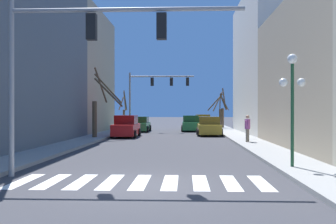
{
  "coord_description": "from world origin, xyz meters",
  "views": [
    {
      "loc": [
        1.35,
        -11.28,
        2.15
      ],
      "look_at": [
        -0.45,
        29.73,
        2.01
      ],
      "focal_mm": 42.0,
      "sensor_mm": 36.0,
      "label": 1
    }
  ],
  "objects_px": {
    "car_parked_left_near": "(126,127)",
    "street_tree_left_mid": "(221,112)",
    "car_driving_toward_lane": "(209,127)",
    "street_tree_right_mid": "(221,111)",
    "traffic_signal_far": "(154,88)",
    "street_lamp_right_corner": "(292,86)",
    "traffic_signal_near": "(82,45)",
    "pedestrian_crossing_street": "(247,126)",
    "car_driving_away_lane": "(139,124)",
    "street_tree_right_far": "(124,112)",
    "street_tree_right_near": "(98,110)",
    "car_parked_right_far": "(203,122)",
    "car_at_intersection": "(191,124)"
  },
  "relations": [
    {
      "from": "traffic_signal_near",
      "to": "pedestrian_crossing_street",
      "type": "relative_size",
      "value": 4.44
    },
    {
      "from": "car_at_intersection",
      "to": "street_tree_left_mid",
      "type": "height_order",
      "value": "street_tree_left_mid"
    },
    {
      "from": "traffic_signal_near",
      "to": "car_parked_right_far",
      "type": "bearing_deg",
      "value": 81.01
    },
    {
      "from": "street_lamp_right_corner",
      "to": "pedestrian_crossing_street",
      "type": "xyz_separation_m",
      "value": [
        0.17,
        11.22,
        -1.85
      ]
    },
    {
      "from": "traffic_signal_near",
      "to": "pedestrian_crossing_street",
      "type": "height_order",
      "value": "traffic_signal_near"
    },
    {
      "from": "street_tree_right_far",
      "to": "street_tree_right_near",
      "type": "relative_size",
      "value": 0.82
    },
    {
      "from": "car_driving_toward_lane",
      "to": "street_tree_right_far",
      "type": "xyz_separation_m",
      "value": [
        -9.22,
        11.37,
        1.27
      ]
    },
    {
      "from": "car_parked_right_far",
      "to": "street_tree_right_near",
      "type": "xyz_separation_m",
      "value": [
        -8.73,
        -17.41,
        1.45
      ]
    },
    {
      "from": "street_lamp_right_corner",
      "to": "street_tree_left_mid",
      "type": "height_order",
      "value": "street_lamp_right_corner"
    },
    {
      "from": "car_at_intersection",
      "to": "street_tree_right_mid",
      "type": "relative_size",
      "value": 0.89
    },
    {
      "from": "car_parked_left_near",
      "to": "car_driving_toward_lane",
      "type": "relative_size",
      "value": 1.08
    },
    {
      "from": "car_parked_left_near",
      "to": "street_tree_right_near",
      "type": "distance_m",
      "value": 3.21
    },
    {
      "from": "car_parked_left_near",
      "to": "car_driving_toward_lane",
      "type": "xyz_separation_m",
      "value": [
        6.87,
        2.28,
        -0.06
      ]
    },
    {
      "from": "traffic_signal_near",
      "to": "pedestrian_crossing_street",
      "type": "distance_m",
      "value": 15.17
    },
    {
      "from": "car_driving_away_lane",
      "to": "street_lamp_right_corner",
      "type": "bearing_deg",
      "value": -161.75
    },
    {
      "from": "street_tree_left_mid",
      "to": "traffic_signal_near",
      "type": "bearing_deg",
      "value": -103.16
    },
    {
      "from": "car_parked_left_near",
      "to": "street_tree_right_mid",
      "type": "xyz_separation_m",
      "value": [
        9.07,
        14.84,
        1.33
      ]
    },
    {
      "from": "traffic_signal_near",
      "to": "car_parked_right_far",
      "type": "xyz_separation_m",
      "value": [
        5.45,
        34.46,
        -3.49
      ]
    },
    {
      "from": "car_driving_toward_lane",
      "to": "car_driving_away_lane",
      "type": "height_order",
      "value": "car_driving_toward_lane"
    },
    {
      "from": "car_driving_away_lane",
      "to": "car_parked_right_far",
      "type": "bearing_deg",
      "value": -45.05
    },
    {
      "from": "traffic_signal_far",
      "to": "car_driving_away_lane",
      "type": "relative_size",
      "value": 1.39
    },
    {
      "from": "street_tree_right_far",
      "to": "car_driving_toward_lane",
      "type": "bearing_deg",
      "value": -50.97
    },
    {
      "from": "car_parked_right_far",
      "to": "street_tree_right_far",
      "type": "height_order",
      "value": "street_tree_right_far"
    },
    {
      "from": "traffic_signal_far",
      "to": "street_lamp_right_corner",
      "type": "distance_m",
      "value": 26.83
    },
    {
      "from": "street_lamp_right_corner",
      "to": "car_parked_right_far",
      "type": "xyz_separation_m",
      "value": [
        -1.75,
        32.8,
        -2.23
      ]
    },
    {
      "from": "street_lamp_right_corner",
      "to": "car_driving_away_lane",
      "type": "xyz_separation_m",
      "value": [
        -8.57,
        25.99,
        -2.29
      ]
    },
    {
      "from": "pedestrian_crossing_street",
      "to": "car_at_intersection",
      "type": "bearing_deg",
      "value": 41.82
    },
    {
      "from": "traffic_signal_far",
      "to": "car_parked_left_near",
      "type": "bearing_deg",
      "value": -101.03
    },
    {
      "from": "car_parked_left_near",
      "to": "street_tree_left_mid",
      "type": "xyz_separation_m",
      "value": [
        8.87,
        12.42,
        1.15
      ]
    },
    {
      "from": "street_lamp_right_corner",
      "to": "car_driving_away_lane",
      "type": "relative_size",
      "value": 0.84
    },
    {
      "from": "street_lamp_right_corner",
      "to": "street_tree_right_near",
      "type": "xyz_separation_m",
      "value": [
        -10.48,
        15.39,
        -0.79
      ]
    },
    {
      "from": "traffic_signal_near",
      "to": "traffic_signal_far",
      "type": "relative_size",
      "value": 1.15
    },
    {
      "from": "street_tree_right_mid",
      "to": "street_tree_left_mid",
      "type": "height_order",
      "value": "street_tree_right_mid"
    },
    {
      "from": "traffic_signal_near",
      "to": "street_tree_right_near",
      "type": "distance_m",
      "value": 17.48
    },
    {
      "from": "car_parked_right_far",
      "to": "street_tree_left_mid",
      "type": "distance_m",
      "value": 3.59
    },
    {
      "from": "street_tree_right_far",
      "to": "traffic_signal_near",
      "type": "bearing_deg",
      "value": -83.42
    },
    {
      "from": "pedestrian_crossing_street",
      "to": "street_tree_left_mid",
      "type": "distance_m",
      "value": 18.84
    },
    {
      "from": "car_at_intersection",
      "to": "street_lamp_right_corner",
      "type": "bearing_deg",
      "value": -173.05
    },
    {
      "from": "street_lamp_right_corner",
      "to": "street_tree_right_mid",
      "type": "bearing_deg",
      "value": 89.27
    },
    {
      "from": "car_at_intersection",
      "to": "car_parked_right_far",
      "type": "distance_m",
      "value": 6.2
    },
    {
      "from": "street_tree_right_near",
      "to": "street_tree_right_mid",
      "type": "bearing_deg",
      "value": 57.47
    },
    {
      "from": "traffic_signal_far",
      "to": "street_lamp_right_corner",
      "type": "relative_size",
      "value": 1.65
    },
    {
      "from": "traffic_signal_far",
      "to": "car_driving_toward_lane",
      "type": "height_order",
      "value": "traffic_signal_far"
    },
    {
      "from": "car_driving_toward_lane",
      "to": "street_tree_right_mid",
      "type": "height_order",
      "value": "street_tree_right_mid"
    },
    {
      "from": "traffic_signal_near",
      "to": "street_tree_right_far",
      "type": "bearing_deg",
      "value": 96.58
    },
    {
      "from": "traffic_signal_far",
      "to": "street_tree_right_mid",
      "type": "height_order",
      "value": "traffic_signal_far"
    },
    {
      "from": "car_at_intersection",
      "to": "car_parked_right_far",
      "type": "xyz_separation_m",
      "value": [
        1.52,
        6.01,
        0.02
      ]
    },
    {
      "from": "car_parked_right_far",
      "to": "car_driving_toward_lane",
      "type": "bearing_deg",
      "value": 179.85
    },
    {
      "from": "street_lamp_right_corner",
      "to": "street_tree_left_mid",
      "type": "bearing_deg",
      "value": 89.6
    },
    {
      "from": "street_tree_left_mid",
      "to": "street_tree_right_far",
      "type": "bearing_deg",
      "value": 173.68
    }
  ]
}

